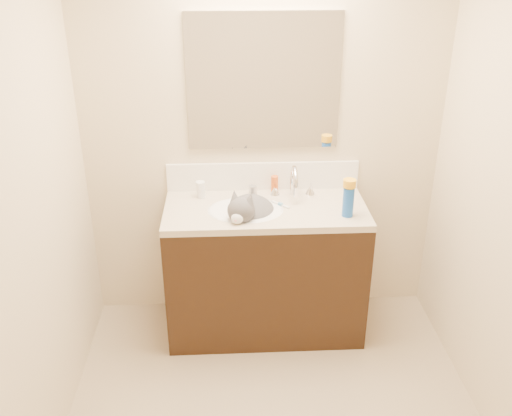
{
  "coord_description": "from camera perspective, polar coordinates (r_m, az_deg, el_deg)",
  "views": [
    {
      "loc": [
        -0.21,
        -2.06,
        2.32
      ],
      "look_at": [
        -0.06,
        0.92,
        0.88
      ],
      "focal_mm": 40.0,
      "sensor_mm": 36.0,
      "label": 1
    }
  ],
  "objects": [
    {
      "name": "counter_slab",
      "position": [
        3.38,
        0.97,
        -0.22
      ],
      "size": [
        1.2,
        0.55,
        0.04
      ],
      "primitive_type": "cube",
      "color": "beige",
      "rests_on": "vanity_cabinet"
    },
    {
      "name": "toothbrush_head",
      "position": [
        3.4,
        2.46,
        0.39
      ],
      "size": [
        0.03,
        0.03,
        0.02
      ],
      "primitive_type": "cube",
      "rotation": [
        0.0,
        0.0,
        0.74
      ],
      "color": "#5B98C2",
      "rests_on": "counter_slab"
    },
    {
      "name": "mirror",
      "position": [
        3.4,
        0.75,
        12.44
      ],
      "size": [
        0.9,
        0.02,
        0.8
      ],
      "primitive_type": "cube",
      "color": "white",
      "rests_on": "room_shell"
    },
    {
      "name": "spray_cap",
      "position": [
        3.23,
        9.35,
        2.45
      ],
      "size": [
        0.09,
        0.09,
        0.04
      ],
      "primitive_type": "cylinder",
      "rotation": [
        0.0,
        0.0,
        0.25
      ],
      "color": "#F7AD1A",
      "rests_on": "spray_can"
    },
    {
      "name": "vanity_cabinet",
      "position": [
        3.59,
        0.92,
        -6.4
      ],
      "size": [
        1.2,
        0.55,
        0.82
      ],
      "primitive_type": "cube",
      "color": "black",
      "rests_on": "ground"
    },
    {
      "name": "backsplash",
      "position": [
        3.58,
        0.7,
        3.21
      ],
      "size": [
        1.2,
        0.02,
        0.18
      ],
      "primitive_type": "cube",
      "color": "white",
      "rests_on": "counter_slab"
    },
    {
      "name": "cat",
      "position": [
        3.35,
        -0.7,
        -0.61
      ],
      "size": [
        0.41,
        0.46,
        0.33
      ],
      "rotation": [
        0.0,
        0.0,
        -0.39
      ],
      "color": "#4D4A4D",
      "rests_on": "basin"
    },
    {
      "name": "basin",
      "position": [
        3.37,
        -1.04,
        -1.25
      ],
      "size": [
        0.45,
        0.36,
        0.14
      ],
      "primitive_type": "ellipsoid",
      "color": "white",
      "rests_on": "vanity_cabinet"
    },
    {
      "name": "faucet",
      "position": [
        3.48,
        3.79,
        2.4
      ],
      "size": [
        0.28,
        0.2,
        0.21
      ],
      "color": "silver",
      "rests_on": "counter_slab"
    },
    {
      "name": "spray_can",
      "position": [
        3.28,
        9.21,
        0.61
      ],
      "size": [
        0.08,
        0.08,
        0.18
      ],
      "primitive_type": "cylinder",
      "rotation": [
        0.0,
        0.0,
        0.25
      ],
      "color": "blue",
      "rests_on": "counter_slab"
    },
    {
      "name": "pill_label",
      "position": [
        3.5,
        -5.55,
        1.72
      ],
      "size": [
        0.07,
        0.07,
        0.04
      ],
      "primitive_type": "cylinder",
      "rotation": [
        0.0,
        0.0,
        -0.27
      ],
      "color": "orange",
      "rests_on": "pill_bottle"
    },
    {
      "name": "amber_bottle",
      "position": [
        3.54,
        1.87,
        2.37
      ],
      "size": [
        0.05,
        0.05,
        0.11
      ],
      "primitive_type": "cylinder",
      "rotation": [
        0.0,
        0.0,
        0.14
      ],
      "color": "#D35618",
      "rests_on": "counter_slab"
    },
    {
      "name": "pill_bottle",
      "position": [
        3.5,
        -5.56,
        1.85
      ],
      "size": [
        0.07,
        0.07,
        0.1
      ],
      "primitive_type": "cylinder",
      "rotation": [
        0.0,
        0.0,
        -0.27
      ],
      "color": "white",
      "rests_on": "counter_slab"
    },
    {
      "name": "room_shell",
      "position": [
        2.23,
        2.78,
        3.79
      ],
      "size": [
        2.24,
        2.54,
        2.52
      ],
      "color": "beige",
      "rests_on": "ground"
    },
    {
      "name": "silver_jar",
      "position": [
        3.53,
        -0.34,
        1.8
      ],
      "size": [
        0.05,
        0.05,
        0.06
      ],
      "primitive_type": "cylinder",
      "rotation": [
        0.0,
        0.0,
        -0.01
      ],
      "color": "#B7B7BC",
      "rests_on": "counter_slab"
    },
    {
      "name": "toothbrush",
      "position": [
        3.4,
        2.46,
        0.34
      ],
      "size": [
        0.1,
        0.11,
        0.01
      ],
      "primitive_type": "cube",
      "rotation": [
        0.0,
        0.0,
        0.74
      ],
      "color": "white",
      "rests_on": "counter_slab"
    }
  ]
}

